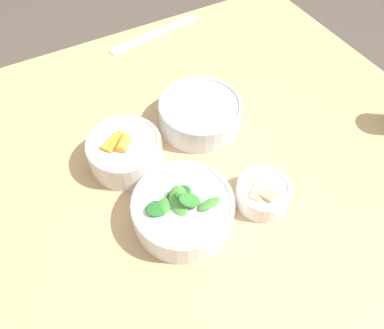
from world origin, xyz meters
name	(u,v)px	position (x,y,z in m)	size (l,w,h in m)	color
ground_plane	(202,279)	(0.00, 0.00, 0.00)	(10.00, 10.00, 0.00)	#4C4238
dining_table	(208,182)	(0.00, 0.00, 0.66)	(1.14, 1.09, 0.77)	tan
bowl_carrots	(125,151)	(-0.17, 0.07, 0.80)	(0.16, 0.16, 0.08)	silver
bowl_greens	(182,209)	(-0.13, -0.11, 0.80)	(0.20, 0.20, 0.10)	white
bowl_beans_hotdog	(200,114)	(0.03, 0.10, 0.80)	(0.19, 0.19, 0.07)	silver
bowl_cookies	(263,193)	(0.04, -0.15, 0.79)	(0.11, 0.11, 0.05)	white
ruler	(155,34)	(0.10, 0.49, 0.77)	(0.31, 0.08, 0.00)	silver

